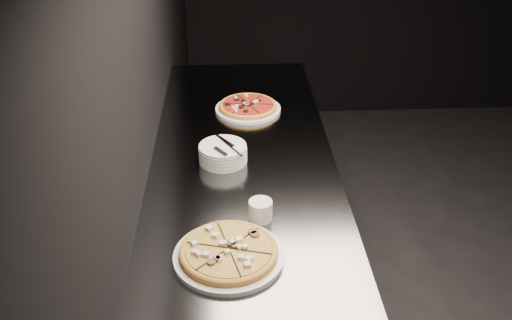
{
  "coord_description": "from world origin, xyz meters",
  "views": [
    {
      "loc": [
        -2.18,
        -1.84,
        2.08
      ],
      "look_at": [
        -2.08,
        0.09,
        0.95
      ],
      "focal_mm": 40.0,
      "sensor_mm": 36.0,
      "label": 1
    }
  ],
  "objects_px": {
    "plate_stack": "(223,153)",
    "ramekin": "(261,210)",
    "counter": "(245,271)",
    "pizza_tomato": "(248,107)",
    "cutlery": "(224,147)",
    "pizza_mushroom": "(229,253)"
  },
  "relations": [
    {
      "from": "counter",
      "to": "plate_stack",
      "type": "relative_size",
      "value": 12.86
    },
    {
      "from": "pizza_tomato",
      "to": "cutlery",
      "type": "relative_size",
      "value": 1.59
    },
    {
      "from": "pizza_mushroom",
      "to": "ramekin",
      "type": "bearing_deg",
      "value": 61.56
    },
    {
      "from": "pizza_tomato",
      "to": "plate_stack",
      "type": "xyz_separation_m",
      "value": [
        -0.12,
        -0.47,
        0.02
      ]
    },
    {
      "from": "pizza_tomato",
      "to": "cutlery",
      "type": "distance_m",
      "value": 0.5
    },
    {
      "from": "pizza_mushroom",
      "to": "plate_stack",
      "type": "xyz_separation_m",
      "value": [
        -0.02,
        0.6,
        0.01
      ]
    },
    {
      "from": "pizza_tomato",
      "to": "ramekin",
      "type": "xyz_separation_m",
      "value": [
        0.01,
        -0.86,
        0.02
      ]
    },
    {
      "from": "pizza_mushroom",
      "to": "cutlery",
      "type": "xyz_separation_m",
      "value": [
        -0.01,
        0.59,
        0.05
      ]
    },
    {
      "from": "plate_stack",
      "to": "pizza_tomato",
      "type": "bearing_deg",
      "value": 75.78
    },
    {
      "from": "plate_stack",
      "to": "ramekin",
      "type": "xyz_separation_m",
      "value": [
        0.13,
        -0.4,
        0.0
      ]
    },
    {
      "from": "pizza_tomato",
      "to": "ramekin",
      "type": "height_order",
      "value": "ramekin"
    },
    {
      "from": "plate_stack",
      "to": "ramekin",
      "type": "height_order",
      "value": "same"
    },
    {
      "from": "pizza_tomato",
      "to": "ramekin",
      "type": "relative_size",
      "value": 3.82
    },
    {
      "from": "pizza_tomato",
      "to": "cutlery",
      "type": "bearing_deg",
      "value": -102.94
    },
    {
      "from": "counter",
      "to": "ramekin",
      "type": "bearing_deg",
      "value": -79.27
    },
    {
      "from": "counter",
      "to": "plate_stack",
      "type": "distance_m",
      "value": 0.52
    },
    {
      "from": "counter",
      "to": "ramekin",
      "type": "xyz_separation_m",
      "value": [
        0.05,
        -0.25,
        0.5
      ]
    },
    {
      "from": "ramekin",
      "to": "counter",
      "type": "bearing_deg",
      "value": 100.73
    },
    {
      "from": "pizza_mushroom",
      "to": "plate_stack",
      "type": "height_order",
      "value": "plate_stack"
    },
    {
      "from": "ramekin",
      "to": "pizza_tomato",
      "type": "bearing_deg",
      "value": 90.72
    },
    {
      "from": "pizza_mushroom",
      "to": "ramekin",
      "type": "height_order",
      "value": "ramekin"
    },
    {
      "from": "counter",
      "to": "pizza_mushroom",
      "type": "xyz_separation_m",
      "value": [
        -0.06,
        -0.46,
        0.48
      ]
    }
  ]
}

